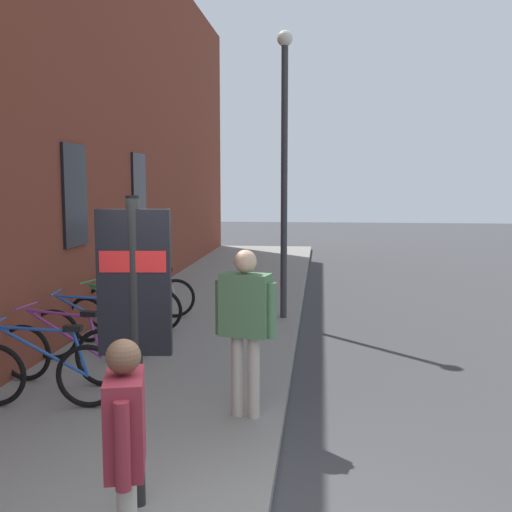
% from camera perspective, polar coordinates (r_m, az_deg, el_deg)
% --- Properties ---
extents(ground, '(60.00, 60.00, 0.00)m').
position_cam_1_polar(ground, '(10.41, 9.27, -7.87)').
color(ground, '#38383A').
extents(sidewalk_pavement, '(24.00, 3.50, 0.12)m').
position_cam_1_polar(sidewalk_pavement, '(12.51, -3.99, -5.03)').
color(sidewalk_pavement, gray).
rests_on(sidewalk_pavement, ground).
extents(station_facade, '(22.00, 0.65, 7.97)m').
position_cam_1_polar(station_facade, '(13.76, -12.03, 12.33)').
color(station_facade, brown).
rests_on(station_facade, ground).
extents(bicycle_end_of_row, '(0.48, 1.77, 0.97)m').
position_cam_1_polar(bicycle_end_of_row, '(7.48, -18.82, -9.99)').
color(bicycle_end_of_row, black).
rests_on(bicycle_end_of_row, sidewalk_pavement).
extents(bicycle_leaning_wall, '(0.48, 1.77, 0.97)m').
position_cam_1_polar(bicycle_leaning_wall, '(8.23, -17.03, -8.38)').
color(bicycle_leaning_wall, black).
rests_on(bicycle_leaning_wall, sidewalk_pavement).
extents(bicycle_under_window, '(0.48, 1.76, 0.97)m').
position_cam_1_polar(bicycle_under_window, '(9.20, -14.65, -6.70)').
color(bicycle_under_window, black).
rests_on(bicycle_under_window, sidewalk_pavement).
extents(bicycle_far_end, '(0.60, 1.73, 0.97)m').
position_cam_1_polar(bicycle_far_end, '(9.90, -12.48, -5.68)').
color(bicycle_far_end, black).
rests_on(bicycle_far_end, sidewalk_pavement).
extents(bicycle_by_door, '(0.48, 1.77, 0.97)m').
position_cam_1_polar(bicycle_by_door, '(10.84, -11.12, -4.56)').
color(bicycle_by_door, black).
rests_on(bicycle_by_door, sidewalk_pavement).
extents(bicycle_beside_lamp, '(0.65, 1.71, 0.97)m').
position_cam_1_polar(bicycle_beside_lamp, '(11.66, -9.83, -3.73)').
color(bicycle_beside_lamp, black).
rests_on(bicycle_beside_lamp, sidewalk_pavement).
extents(transit_info_sign, '(0.14, 0.56, 2.40)m').
position_cam_1_polar(transit_info_sign, '(4.81, -10.92, -4.18)').
color(transit_info_sign, black).
rests_on(transit_info_sign, sidewalk_pavement).
extents(pedestrian_near_bus, '(0.37, 0.66, 1.79)m').
position_cam_1_polar(pedestrian_near_bus, '(6.65, -0.96, -5.44)').
color(pedestrian_near_bus, '#B2A599').
rests_on(pedestrian_near_bus, sidewalk_pavement).
extents(pedestrian_by_facade, '(0.59, 0.33, 1.58)m').
position_cam_1_polar(pedestrian_by_facade, '(4.02, -11.73, -15.91)').
color(pedestrian_by_facade, '#B2A599').
rests_on(pedestrian_by_facade, sidewalk_pavement).
extents(street_lamp, '(0.28, 0.28, 5.12)m').
position_cam_1_polar(street_lamp, '(11.42, 2.58, 9.51)').
color(street_lamp, '#333338').
rests_on(street_lamp, sidewalk_pavement).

